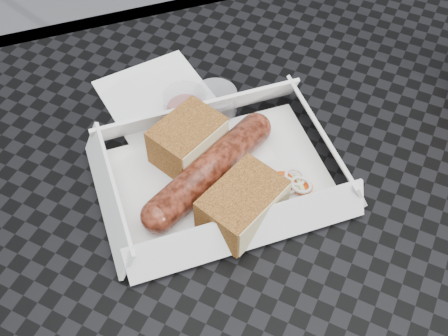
# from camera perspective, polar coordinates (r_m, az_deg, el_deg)

# --- Properties ---
(patio_table) EXTENTS (0.80, 0.80, 0.74)m
(patio_table) POSITION_cam_1_polar(r_m,az_deg,el_deg) (0.65, 10.25, -8.17)
(patio_table) COLOR black
(patio_table) RESTS_ON ground
(food_tray) EXTENTS (0.22, 0.15, 0.00)m
(food_tray) POSITION_cam_1_polar(r_m,az_deg,el_deg) (0.60, -0.32, -0.95)
(food_tray) COLOR white
(food_tray) RESTS_ON patio_table
(bratwurst) EXTENTS (0.17, 0.11, 0.03)m
(bratwurst) POSITION_cam_1_polar(r_m,az_deg,el_deg) (0.58, -1.46, -0.17)
(bratwurst) COLOR maroon
(bratwurst) RESTS_ON food_tray
(bread_near) EXTENTS (0.09, 0.08, 0.05)m
(bread_near) POSITION_cam_1_polar(r_m,az_deg,el_deg) (0.60, -3.71, 2.84)
(bread_near) COLOR #8F5A23
(bread_near) RESTS_ON food_tray
(bread_far) EXTENTS (0.10, 0.09, 0.04)m
(bread_far) POSITION_cam_1_polar(r_m,az_deg,el_deg) (0.55, 1.88, -3.73)
(bread_far) COLOR #8F5A23
(bread_far) RESTS_ON food_tray
(veg_garnish) EXTENTS (0.03, 0.03, 0.00)m
(veg_garnish) POSITION_cam_1_polar(r_m,az_deg,el_deg) (0.59, 7.14, -1.90)
(veg_garnish) COLOR #DE4509
(veg_garnish) RESTS_ON food_tray
(napkin) EXTENTS (0.14, 0.14, 0.00)m
(napkin) POSITION_cam_1_polar(r_m,az_deg,el_deg) (0.68, -6.86, 7.33)
(napkin) COLOR white
(napkin) RESTS_ON patio_table
(condiment_cup_sauce) EXTENTS (0.05, 0.05, 0.03)m
(condiment_cup_sauce) POSITION_cam_1_polar(r_m,az_deg,el_deg) (0.65, -3.95, 6.41)
(condiment_cup_sauce) COLOR maroon
(condiment_cup_sauce) RESTS_ON patio_table
(condiment_cup_empty) EXTENTS (0.05, 0.05, 0.03)m
(condiment_cup_empty) POSITION_cam_1_polar(r_m,az_deg,el_deg) (0.65, -0.89, 6.70)
(condiment_cup_empty) COLOR silver
(condiment_cup_empty) RESTS_ON patio_table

